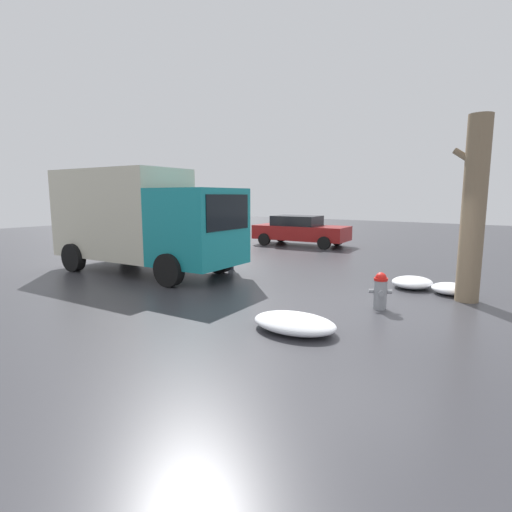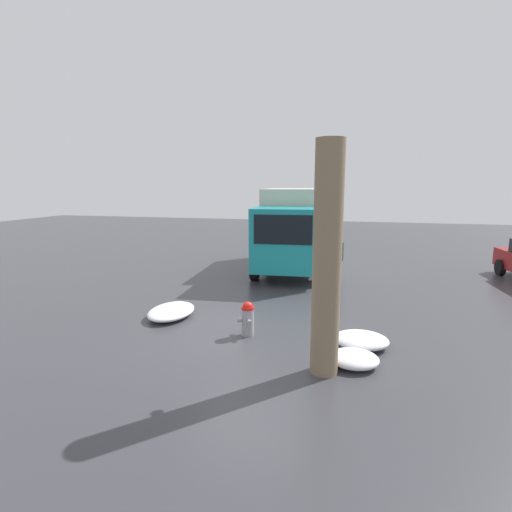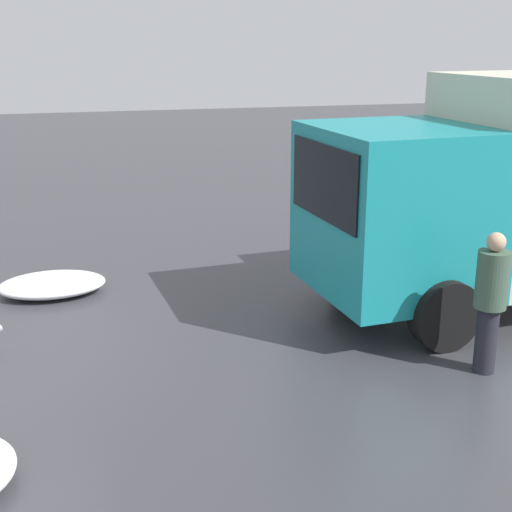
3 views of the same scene
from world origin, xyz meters
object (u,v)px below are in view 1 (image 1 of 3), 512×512
at_px(parked_car, 300,230).
at_px(fire_hydrant, 380,290).
at_px(delivery_truck, 141,218).
at_px(tree_trunk, 473,210).
at_px(pedestrian, 230,242).

bearing_deg(parked_car, fire_hydrant, 32.69).
bearing_deg(parked_car, delivery_truck, -9.78).
xyz_separation_m(fire_hydrant, tree_trunk, (-1.40, -1.83, 1.69)).
bearing_deg(parked_car, pedestrian, 5.05).
relative_size(delivery_truck, pedestrian, 3.92).
relative_size(pedestrian, parked_car, 0.35).
xyz_separation_m(tree_trunk, pedestrian, (7.01, 0.10, -1.19)).
bearing_deg(delivery_truck, pedestrian, 130.81).
distance_m(delivery_truck, parked_car, 9.05).
xyz_separation_m(tree_trunk, parked_car, (8.35, -6.91, -1.35)).
relative_size(delivery_truck, parked_car, 1.39).
distance_m(tree_trunk, pedestrian, 7.11).
relative_size(tree_trunk, parked_car, 0.89).
distance_m(fire_hydrant, delivery_truck, 7.69).
height_order(fire_hydrant, delivery_truck, delivery_truck).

